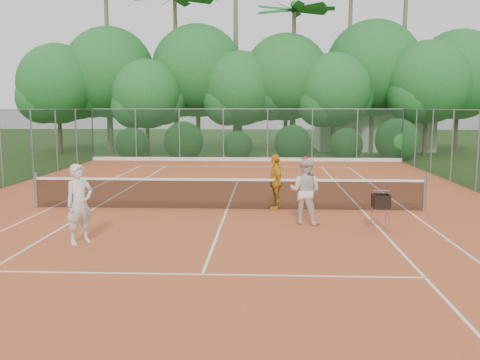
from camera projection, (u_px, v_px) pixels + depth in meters
name	position (u px, v px, depth m)	size (l,w,h in m)	color
ground	(227.00, 210.00, 16.33)	(120.00, 120.00, 0.00)	#264318
clay_court	(227.00, 210.00, 16.33)	(18.00, 36.00, 0.02)	#B9552A
club_building	(372.00, 129.00, 39.45)	(8.00, 5.00, 3.00)	beige
tennis_net	(227.00, 193.00, 16.26)	(11.97, 0.10, 1.10)	gray
player_white	(80.00, 204.00, 12.18)	(0.67, 0.44, 1.83)	silver
player_center_grp	(305.00, 191.00, 14.23)	(1.05, 0.94, 1.81)	silver
player_yellow	(275.00, 182.00, 16.30)	(0.99, 0.41, 1.69)	gold
ball_hopper	(381.00, 202.00, 13.45)	(0.41, 0.41, 0.93)	gray
stray_ball_a	(270.00, 170.00, 26.28)	(0.07, 0.07, 0.07)	#BBD331
stray_ball_b	(224.00, 165.00, 28.36)	(0.07, 0.07, 0.07)	#B0C82E
stray_ball_c	(284.00, 173.00, 25.09)	(0.07, 0.07, 0.07)	#D1EF37
court_markings	(227.00, 209.00, 16.33)	(11.03, 23.83, 0.01)	white
fence_back	(245.00, 135.00, 30.97)	(18.07, 0.07, 3.00)	#19381E
tropical_treeline	(270.00, 77.00, 35.58)	(32.10, 8.49, 15.03)	brown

